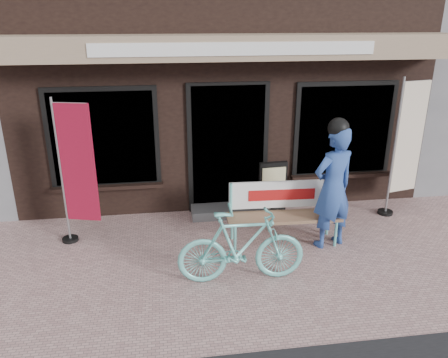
{
  "coord_description": "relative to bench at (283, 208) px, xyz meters",
  "views": [
    {
      "loc": [
        -1.05,
        -4.92,
        3.18
      ],
      "look_at": [
        -0.25,
        0.7,
        1.05
      ],
      "focal_mm": 35.0,
      "sensor_mm": 36.0,
      "label": 1
    }
  ],
  "objects": [
    {
      "name": "ground",
      "position": [
        -0.63,
        -0.77,
        -0.53
      ],
      "size": [
        70.0,
        70.0,
        0.0
      ],
      "primitive_type": "plane",
      "color": "tan",
      "rests_on": "ground"
    },
    {
      "name": "storefront",
      "position": [
        -0.63,
        4.2,
        2.46
      ],
      "size": [
        7.0,
        6.77,
        6.0
      ],
      "color": "black",
      "rests_on": "ground"
    },
    {
      "name": "bench",
      "position": [
        0.0,
        0.0,
        0.0
      ],
      "size": [
        1.68,
        0.5,
        0.9
      ],
      "rotation": [
        0.0,
        0.0,
        -0.04
      ],
      "color": "#69CEC7",
      "rests_on": "ground"
    },
    {
      "name": "person",
      "position": [
        0.65,
        -0.24,
        0.41
      ],
      "size": [
        0.76,
        0.62,
        1.91
      ],
      "rotation": [
        0.0,
        0.0,
        0.33
      ],
      "color": "#2B4A95",
      "rests_on": "ground"
    },
    {
      "name": "bicycle",
      "position": [
        -0.79,
        -0.97,
        -0.05
      ],
      "size": [
        1.61,
        0.49,
        0.96
      ],
      "primitive_type": "imported",
      "rotation": [
        0.0,
        0.0,
        1.55
      ],
      "color": "#69CEC7",
      "rests_on": "ground"
    },
    {
      "name": "nobori_red",
      "position": [
        -2.94,
        0.35,
        0.59
      ],
      "size": [
        0.64,
        0.29,
        2.16
      ],
      "rotation": [
        0.0,
        0.0,
        -0.25
      ],
      "color": "gray",
      "rests_on": "ground"
    },
    {
      "name": "nobori_cream",
      "position": [
        2.23,
        0.7,
        0.66
      ],
      "size": [
        0.69,
        0.3,
        2.31
      ],
      "rotation": [
        0.0,
        0.0,
        0.23
      ],
      "color": "gray",
      "rests_on": "ground"
    },
    {
      "name": "menu_stand",
      "position": [
        0.07,
        0.88,
        -0.05
      ],
      "size": [
        0.47,
        0.14,
        0.94
      ],
      "rotation": [
        0.0,
        0.0,
        0.07
      ],
      "color": "black",
      "rests_on": "ground"
    }
  ]
}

